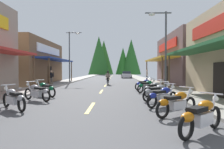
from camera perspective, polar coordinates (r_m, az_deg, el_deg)
ground at (r=26.29m, az=-1.23°, el=-2.30°), size 9.01×83.53×0.10m
sidewalk_left at (r=27.14m, az=-13.46°, el=-1.99°), size 2.49×83.53×0.12m
sidewalk_right at (r=26.67m, az=11.21°, el=-2.04°), size 2.49×83.53×0.12m
centerline_dashes at (r=28.70m, az=-1.03°, el=-1.88°), size 0.16×56.87×0.01m
storefront_left_far at (r=25.57m, az=-27.90°, el=3.37°), size 10.49×10.49×5.20m
storefront_right_far at (r=23.16m, az=23.91°, el=4.22°), size 7.95×9.94×5.68m
streetlamp_left at (r=24.63m, az=-12.41°, el=7.39°), size 1.98×0.30×6.58m
streetlamp_right at (r=14.73m, az=15.20°, el=10.33°), size 1.98×0.30×6.08m
motorcycle_parked_right_0 at (r=5.40m, az=25.91°, el=-11.33°), size 1.72×1.43×1.04m
motorcycle_parked_right_1 at (r=7.12m, az=19.33°, el=-8.18°), size 1.84×1.26×1.04m
motorcycle_parked_right_2 at (r=8.75m, az=15.33°, el=-6.36°), size 1.74×1.41×1.04m
motorcycle_parked_right_3 at (r=10.24m, az=13.93°, el=-5.21°), size 1.88×1.20×1.04m
motorcycle_parked_right_4 at (r=12.15m, az=12.84°, el=-4.16°), size 1.62×1.55×1.04m
motorcycle_parked_right_5 at (r=13.86m, az=10.75°, el=-3.46°), size 1.69×1.47×1.04m
motorcycle_parked_right_6 at (r=15.60m, az=10.01°, el=-2.92°), size 1.81×1.31×1.04m
motorcycle_parked_left_2 at (r=8.78m, az=-28.11°, el=-6.45°), size 1.73×1.41×1.04m
motorcycle_parked_left_3 at (r=10.75m, az=-22.12°, el=-4.96°), size 1.90×1.16×1.04m
motorcycle_parked_left_4 at (r=12.29m, az=-20.03°, el=-4.15°), size 1.82×1.29×1.04m
rider_cruising_lead at (r=20.45m, az=-1.29°, el=-1.40°), size 0.60×2.14×1.57m
pedestrian_by_shop at (r=20.80m, az=-18.24°, el=-0.64°), size 0.57×0.27×1.62m
pedestrian_waiting at (r=25.43m, az=10.72°, el=-0.12°), size 0.28×0.57×1.70m
parked_car_curbside at (r=38.28m, az=4.48°, el=-0.03°), size 2.17×4.35×1.40m
treeline_backdrop at (r=69.38m, az=-0.03°, el=5.45°), size 19.35×13.53×13.87m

